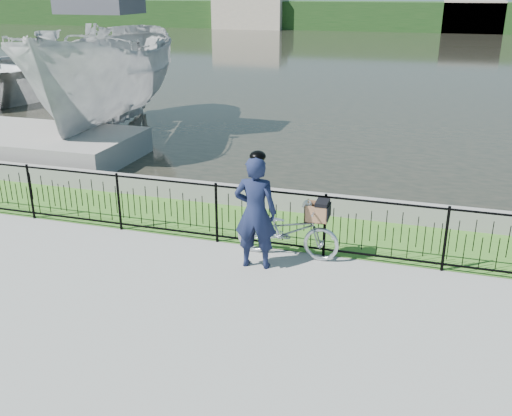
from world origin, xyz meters
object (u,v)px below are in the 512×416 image
(cyclist, at_px, (255,211))
(boat_near, at_px, (106,76))
(bicycle_rig, at_px, (288,230))
(boat_far, at_px, (3,71))

(cyclist, height_order, boat_near, boat_near)
(bicycle_rig, xyz_separation_m, boat_far, (-15.25, 11.55, 0.66))
(boat_near, bearing_deg, cyclist, -46.44)
(bicycle_rig, height_order, boat_far, boat_far)
(cyclist, xyz_separation_m, boat_near, (-7.07, 7.44, 0.90))
(cyclist, bearing_deg, boat_far, 140.82)
(cyclist, distance_m, boat_far, 19.11)
(bicycle_rig, xyz_separation_m, cyclist, (-0.44, -0.53, 0.50))
(bicycle_rig, distance_m, cyclist, 0.85)
(boat_far, bearing_deg, boat_near, -30.93)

